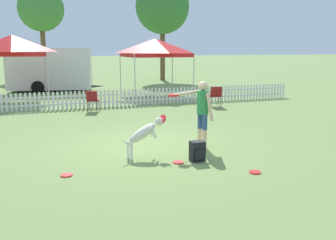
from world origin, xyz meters
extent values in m
plane|color=olive|center=(0.00, 0.00, 0.00)|extent=(240.00, 240.00, 0.00)
cylinder|color=beige|center=(1.23, -0.70, 0.23)|extent=(0.11, 0.11, 0.45)
cylinder|color=#334C7A|center=(1.23, -0.70, 0.64)|extent=(0.12, 0.12, 0.37)
cylinder|color=beige|center=(1.19, -0.51, 0.23)|extent=(0.11, 0.11, 0.45)
cylinder|color=#334C7A|center=(1.19, -0.51, 0.64)|extent=(0.12, 0.12, 0.37)
cylinder|color=#2D8447|center=(1.21, -0.61, 1.11)|extent=(0.33, 0.33, 0.57)
sphere|color=beige|center=(1.21, -0.61, 1.51)|extent=(0.23, 0.23, 0.23)
cylinder|color=beige|center=(1.30, -0.80, 1.03)|extent=(0.21, 0.15, 0.69)
cylinder|color=beige|center=(0.84, -0.47, 1.33)|extent=(0.70, 0.13, 0.14)
cylinder|color=red|center=(0.50, -0.50, 1.29)|extent=(0.23, 0.23, 0.02)
cylinder|color=red|center=(0.50, -0.50, 1.31)|extent=(0.23, 0.23, 0.02)
ellipsoid|color=beige|center=(-0.40, -0.92, 0.54)|extent=(0.78, 0.39, 0.53)
ellipsoid|color=white|center=(-0.40, -0.92, 0.50)|extent=(0.41, 0.21, 0.26)
sphere|color=beige|center=(0.02, -0.84, 0.76)|extent=(0.19, 0.19, 0.19)
cone|color=beige|center=(0.10, -0.82, 0.81)|extent=(0.18, 0.13, 0.15)
cylinder|color=red|center=(0.10, -0.82, 0.81)|extent=(0.17, 0.25, 0.22)
cone|color=beige|center=(-0.02, -0.79, 0.84)|extent=(0.06, 0.06, 0.08)
cone|color=beige|center=(0.00, -0.90, 0.84)|extent=(0.06, 0.06, 0.08)
cylinder|color=white|center=(-0.73, -0.89, 0.19)|extent=(0.06, 0.06, 0.38)
cylinder|color=white|center=(-0.70, -1.06, 0.19)|extent=(0.06, 0.06, 0.38)
cylinder|color=white|center=(-0.19, -0.80, 0.56)|extent=(0.18, 0.09, 0.30)
cylinder|color=white|center=(-0.16, -0.95, 0.56)|extent=(0.18, 0.09, 0.30)
cone|color=beige|center=(-0.84, -1.00, 0.42)|extent=(0.35, 0.12, 0.23)
cylinder|color=red|center=(-2.13, -1.65, 0.01)|extent=(0.23, 0.23, 0.02)
cylinder|color=red|center=(1.35, -2.73, 0.01)|extent=(0.23, 0.23, 0.02)
cylinder|color=red|center=(0.18, -1.62, 0.01)|extent=(0.23, 0.23, 0.02)
cube|color=black|center=(0.61, -1.62, 0.22)|extent=(0.30, 0.23, 0.43)
cube|color=black|center=(0.61, -1.76, 0.17)|extent=(0.21, 0.04, 0.22)
cube|color=white|center=(0.00, 6.61, 0.21)|extent=(18.24, 0.04, 0.06)
cube|color=white|center=(0.00, 6.61, 0.51)|extent=(18.24, 0.04, 0.06)
cube|color=white|center=(-3.75, 6.61, 0.35)|extent=(0.09, 0.02, 0.71)
cube|color=white|center=(-3.58, 6.61, 0.35)|extent=(0.09, 0.02, 0.71)
cube|color=white|center=(-3.41, 6.61, 0.35)|extent=(0.09, 0.02, 0.71)
cube|color=white|center=(-3.24, 6.61, 0.35)|extent=(0.09, 0.02, 0.71)
cube|color=white|center=(-3.07, 6.61, 0.35)|extent=(0.09, 0.02, 0.71)
cube|color=white|center=(-2.90, 6.61, 0.35)|extent=(0.09, 0.02, 0.71)
cube|color=white|center=(-2.73, 6.61, 0.35)|extent=(0.09, 0.02, 0.71)
cube|color=white|center=(-2.56, 6.61, 0.35)|extent=(0.09, 0.02, 0.71)
cube|color=white|center=(-2.39, 6.61, 0.35)|extent=(0.09, 0.02, 0.71)
cube|color=white|center=(-2.22, 6.61, 0.35)|extent=(0.09, 0.02, 0.71)
cube|color=white|center=(-2.05, 6.61, 0.35)|extent=(0.09, 0.02, 0.71)
cube|color=white|center=(-1.88, 6.61, 0.35)|extent=(0.09, 0.02, 0.71)
cube|color=white|center=(-1.70, 6.61, 0.35)|extent=(0.09, 0.02, 0.71)
cube|color=white|center=(-1.53, 6.61, 0.35)|extent=(0.09, 0.02, 0.71)
cube|color=white|center=(-1.36, 6.61, 0.35)|extent=(0.09, 0.02, 0.71)
cube|color=white|center=(-1.19, 6.61, 0.35)|extent=(0.09, 0.02, 0.71)
cube|color=white|center=(-1.02, 6.61, 0.35)|extent=(0.09, 0.02, 0.71)
cube|color=white|center=(-0.85, 6.61, 0.35)|extent=(0.09, 0.02, 0.71)
cube|color=white|center=(-0.68, 6.61, 0.35)|extent=(0.09, 0.02, 0.71)
cube|color=white|center=(-0.51, 6.61, 0.35)|extent=(0.09, 0.02, 0.71)
cube|color=white|center=(-0.34, 6.61, 0.35)|extent=(0.09, 0.02, 0.71)
cube|color=white|center=(-0.17, 6.61, 0.35)|extent=(0.09, 0.02, 0.71)
cube|color=white|center=(0.00, 6.61, 0.35)|extent=(0.09, 0.02, 0.71)
cube|color=white|center=(0.17, 6.61, 0.35)|extent=(0.09, 0.02, 0.71)
cube|color=white|center=(0.34, 6.61, 0.35)|extent=(0.09, 0.02, 0.71)
cube|color=white|center=(0.51, 6.61, 0.35)|extent=(0.09, 0.02, 0.71)
cube|color=white|center=(0.68, 6.61, 0.35)|extent=(0.09, 0.02, 0.71)
cube|color=white|center=(0.85, 6.61, 0.35)|extent=(0.09, 0.02, 0.71)
cube|color=white|center=(1.02, 6.61, 0.35)|extent=(0.09, 0.02, 0.71)
cube|color=white|center=(1.19, 6.61, 0.35)|extent=(0.09, 0.02, 0.71)
cube|color=white|center=(1.36, 6.61, 0.35)|extent=(0.09, 0.02, 0.71)
cube|color=white|center=(1.53, 6.61, 0.35)|extent=(0.09, 0.02, 0.71)
cube|color=white|center=(1.70, 6.61, 0.35)|extent=(0.09, 0.02, 0.71)
cube|color=white|center=(1.88, 6.61, 0.35)|extent=(0.09, 0.02, 0.71)
cube|color=white|center=(2.05, 6.61, 0.35)|extent=(0.09, 0.02, 0.71)
cube|color=white|center=(2.22, 6.61, 0.35)|extent=(0.09, 0.02, 0.71)
cube|color=white|center=(2.39, 6.61, 0.35)|extent=(0.09, 0.02, 0.71)
cube|color=white|center=(2.56, 6.61, 0.35)|extent=(0.09, 0.02, 0.71)
cube|color=white|center=(2.73, 6.61, 0.35)|extent=(0.09, 0.02, 0.71)
cube|color=white|center=(2.90, 6.61, 0.35)|extent=(0.09, 0.02, 0.71)
cube|color=white|center=(3.07, 6.61, 0.35)|extent=(0.09, 0.02, 0.71)
cube|color=white|center=(3.24, 6.61, 0.35)|extent=(0.09, 0.02, 0.71)
cube|color=white|center=(3.41, 6.61, 0.35)|extent=(0.09, 0.02, 0.71)
cube|color=white|center=(3.58, 6.61, 0.35)|extent=(0.09, 0.02, 0.71)
cube|color=white|center=(3.75, 6.61, 0.35)|extent=(0.09, 0.02, 0.71)
cube|color=white|center=(3.92, 6.61, 0.35)|extent=(0.09, 0.02, 0.71)
cube|color=white|center=(4.09, 6.61, 0.35)|extent=(0.09, 0.02, 0.71)
cube|color=white|center=(4.26, 6.61, 0.35)|extent=(0.09, 0.02, 0.71)
cube|color=white|center=(4.43, 6.61, 0.35)|extent=(0.09, 0.02, 0.71)
cube|color=white|center=(4.60, 6.61, 0.35)|extent=(0.09, 0.02, 0.71)
cube|color=white|center=(4.77, 6.61, 0.35)|extent=(0.09, 0.02, 0.71)
cube|color=white|center=(4.94, 6.61, 0.35)|extent=(0.09, 0.02, 0.71)
cube|color=white|center=(5.11, 6.61, 0.35)|extent=(0.09, 0.02, 0.71)
cube|color=white|center=(5.28, 6.61, 0.35)|extent=(0.09, 0.02, 0.71)
cube|color=white|center=(5.45, 6.61, 0.35)|extent=(0.09, 0.02, 0.71)
cube|color=white|center=(5.63, 6.61, 0.35)|extent=(0.09, 0.02, 0.71)
cube|color=white|center=(5.80, 6.61, 0.35)|extent=(0.09, 0.02, 0.71)
cube|color=white|center=(5.97, 6.61, 0.35)|extent=(0.09, 0.02, 0.71)
cube|color=white|center=(6.14, 6.61, 0.35)|extent=(0.09, 0.02, 0.71)
cube|color=white|center=(6.31, 6.61, 0.35)|extent=(0.09, 0.02, 0.71)
cube|color=white|center=(6.48, 6.61, 0.35)|extent=(0.09, 0.02, 0.71)
cube|color=white|center=(6.65, 6.61, 0.35)|extent=(0.09, 0.02, 0.71)
cube|color=white|center=(6.82, 6.61, 0.35)|extent=(0.09, 0.02, 0.71)
cube|color=white|center=(6.99, 6.61, 0.35)|extent=(0.09, 0.02, 0.71)
cube|color=white|center=(7.16, 6.61, 0.35)|extent=(0.09, 0.02, 0.71)
cube|color=white|center=(7.33, 6.61, 0.35)|extent=(0.09, 0.02, 0.71)
cube|color=white|center=(7.50, 6.61, 0.35)|extent=(0.09, 0.02, 0.71)
cube|color=white|center=(7.67, 6.61, 0.35)|extent=(0.09, 0.02, 0.71)
cube|color=white|center=(7.84, 6.61, 0.35)|extent=(0.09, 0.02, 0.71)
cube|color=white|center=(8.01, 6.61, 0.35)|extent=(0.09, 0.02, 0.71)
cube|color=white|center=(8.18, 6.61, 0.35)|extent=(0.09, 0.02, 0.71)
cube|color=white|center=(8.35, 6.61, 0.35)|extent=(0.09, 0.02, 0.71)
cube|color=white|center=(8.52, 6.61, 0.35)|extent=(0.09, 0.02, 0.71)
cube|color=white|center=(8.69, 6.61, 0.35)|extent=(0.09, 0.02, 0.71)
cube|color=white|center=(8.86, 6.61, 0.35)|extent=(0.09, 0.02, 0.71)
cube|color=white|center=(9.03, 6.61, 0.35)|extent=(0.09, 0.02, 0.71)
cylinder|color=#333338|center=(-0.21, 5.85, 0.21)|extent=(0.02, 0.02, 0.41)
cylinder|color=#333338|center=(-0.54, 5.99, 0.21)|extent=(0.02, 0.02, 0.41)
cylinder|color=#333338|center=(-0.35, 5.52, 0.21)|extent=(0.02, 0.02, 0.41)
cylinder|color=#333338|center=(-0.68, 5.66, 0.21)|extent=(0.02, 0.02, 0.41)
cube|color=maroon|center=(-0.44, 5.76, 0.41)|extent=(0.55, 0.55, 0.03)
cube|color=maroon|center=(-0.52, 5.58, 0.61)|extent=(0.42, 0.24, 0.39)
cylinder|color=#333338|center=(4.81, 5.44, 0.22)|extent=(0.02, 0.02, 0.43)
cylinder|color=#333338|center=(4.41, 5.53, 0.22)|extent=(0.02, 0.02, 0.43)
cylinder|color=#333338|center=(4.72, 5.04, 0.22)|extent=(0.02, 0.02, 0.43)
cylinder|color=#333338|center=(4.32, 5.13, 0.22)|extent=(0.02, 0.02, 0.43)
cube|color=maroon|center=(4.56, 5.28, 0.43)|extent=(0.58, 0.58, 0.03)
cube|color=maroon|center=(4.52, 5.07, 0.64)|extent=(0.49, 0.19, 0.41)
cylinder|color=#B2B2B2|center=(-1.93, 8.76, 1.12)|extent=(0.04, 0.04, 2.25)
cylinder|color=#B2B2B2|center=(-1.93, 11.60, 1.12)|extent=(0.04, 0.04, 2.25)
cube|color=red|center=(-3.36, 10.18, 2.15)|extent=(2.84, 2.84, 0.20)
pyramid|color=red|center=(-3.36, 10.18, 2.63)|extent=(2.84, 2.84, 0.77)
cylinder|color=#B2B2B2|center=(1.99, 8.55, 1.08)|extent=(0.04, 0.04, 2.17)
cylinder|color=#B2B2B2|center=(5.04, 8.55, 1.08)|extent=(0.04, 0.04, 2.17)
cylinder|color=#B2B2B2|center=(1.99, 11.61, 1.08)|extent=(0.04, 0.04, 2.17)
cylinder|color=#B2B2B2|center=(5.04, 11.61, 1.08)|extent=(0.04, 0.04, 2.17)
cube|color=red|center=(3.52, 10.08, 2.07)|extent=(3.06, 3.06, 0.20)
pyramid|color=red|center=(3.52, 10.08, 2.53)|extent=(3.06, 3.06, 0.74)
cube|color=white|center=(-1.57, 13.56, 1.29)|extent=(4.79, 3.02, 2.26)
cone|color=#3F3F42|center=(1.00, 13.04, 0.25)|extent=(0.82, 0.36, 0.20)
cylinder|color=black|center=(-1.90, 14.74, 0.34)|extent=(0.70, 0.31, 0.68)
cylinder|color=black|center=(-2.33, 12.61, 0.34)|extent=(0.70, 0.31, 0.68)
cylinder|color=brown|center=(-1.54, 23.94, 2.28)|extent=(0.39, 0.39, 4.55)
sphere|color=#42843D|center=(-1.54, 23.94, 5.55)|extent=(3.64, 3.64, 3.64)
cylinder|color=brown|center=(6.91, 18.64, 2.18)|extent=(0.37, 0.37, 4.36)
sphere|color=#387A38|center=(6.91, 18.64, 5.47)|extent=(4.02, 4.02, 4.02)
camera|label=1|loc=(-2.64, -8.70, 2.38)|focal=40.00mm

